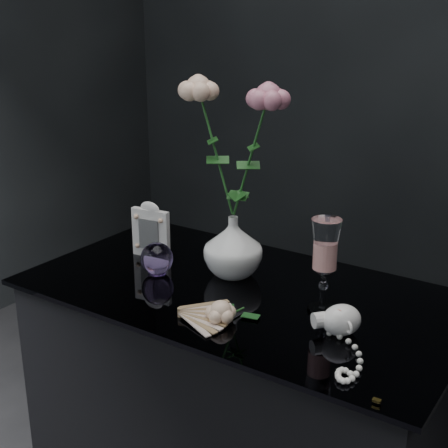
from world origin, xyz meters
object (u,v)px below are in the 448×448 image
Objects in this scene: wine_glass at (324,266)px; paperweight at (157,259)px; loose_rose at (221,312)px; vase at (233,246)px; pearl_jar at (342,319)px; picture_frame at (151,229)px.

wine_glass is 2.58× the size of paperweight.
vase is at bearing 134.33° from loose_rose.
loose_rose is (-0.16, -0.17, -0.08)m from wine_glass.
pearl_jar is at bearing -3.40° from paperweight.
wine_glass is (0.27, -0.06, 0.03)m from vase.
wine_glass reaches higher than paperweight.
paperweight is 0.35× the size of pearl_jar.
picture_frame is at bearing -150.56° from pearl_jar.
pearl_jar reaches higher than loose_rose.
loose_rose is (0.28, -0.13, -0.02)m from paperweight.
picture_frame reaches higher than loose_rose.
paperweight reaches higher than pearl_jar.
picture_frame is 1.88× the size of paperweight.
pearl_jar is (0.35, -0.13, -0.04)m from vase.
picture_frame reaches higher than pearl_jar.
paperweight is (0.09, -0.08, -0.04)m from picture_frame.
picture_frame is at bearing 175.89° from wine_glass.
picture_frame is at bearing -176.10° from vase.
vase reaches higher than loose_rose.
vase is 1.86× the size of paperweight.
picture_frame is 0.65× the size of pearl_jar.
wine_glass is 0.53m from picture_frame.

